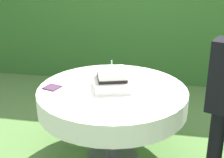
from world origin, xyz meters
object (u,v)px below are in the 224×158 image
Objects in this scene: cake_table at (112,99)px; serving_plate_right at (55,104)px; serving_plate_far at (149,98)px; wedding_cake at (112,80)px; napkin_stack at (52,87)px; serving_plate_near at (93,104)px; serving_plate_left at (120,103)px.

cake_table is 0.61m from serving_plate_right.
serving_plate_far is at bearing 19.95° from serving_plate_right.
wedding_cake is at bearing 157.19° from serving_plate_far.
wedding_cake is at bearing 8.92° from napkin_stack.
serving_plate_far is at bearing -3.94° from napkin_stack.
cake_table is at bearing 46.30° from serving_plate_right.
serving_plate_near and serving_plate_right have the same top height.
serving_plate_far is 0.93m from napkin_stack.
cake_table is at bearing 157.18° from serving_plate_far.
napkin_stack is at bearing -171.08° from wedding_cake.
napkin_stack is (-0.56, -0.09, -0.08)m from wedding_cake.
serving_plate_far is (0.36, -0.15, -0.08)m from wedding_cake.
serving_plate_near is at bearing -104.55° from cake_table.
wedding_cake is at bearing 46.65° from serving_plate_right.
serving_plate_far is at bearing -22.82° from cake_table.
serving_plate_left is 0.72m from napkin_stack.
serving_plate_near is (-0.10, -0.37, 0.11)m from cake_table.
napkin_stack is (-0.69, 0.22, 0.00)m from serving_plate_left.
cake_table is 0.35m from serving_plate_left.
wedding_cake is at bearing 111.85° from serving_plate_left.
serving_plate_left is at bearing -68.63° from cake_table.
wedding_cake reaches higher than serving_plate_near.
serving_plate_right is at bearing -160.05° from serving_plate_far.
serving_plate_right reaches higher than cake_table.
serving_plate_near is at bearing -154.20° from serving_plate_far.
napkin_stack is at bearing 162.25° from serving_plate_left.
serving_plate_near is 0.73× the size of napkin_stack.
serving_plate_left is at bearing -68.15° from wedding_cake.
cake_table is 13.20× the size of serving_plate_far.
cake_table is at bearing 111.37° from serving_plate_left.
wedding_cake is 0.40m from serving_plate_far.
wedding_cake is 3.09× the size of serving_plate_right.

